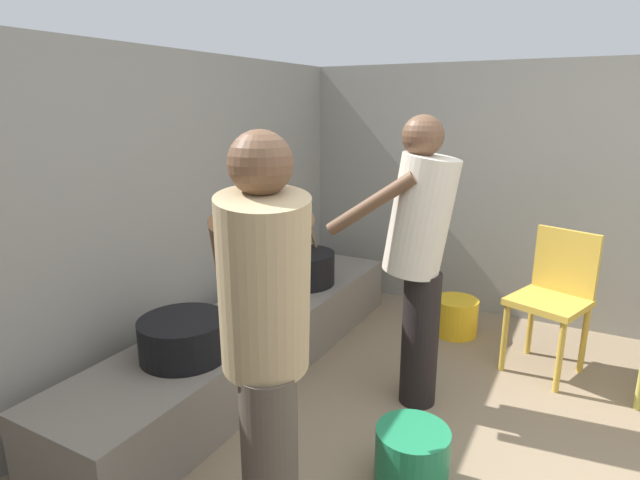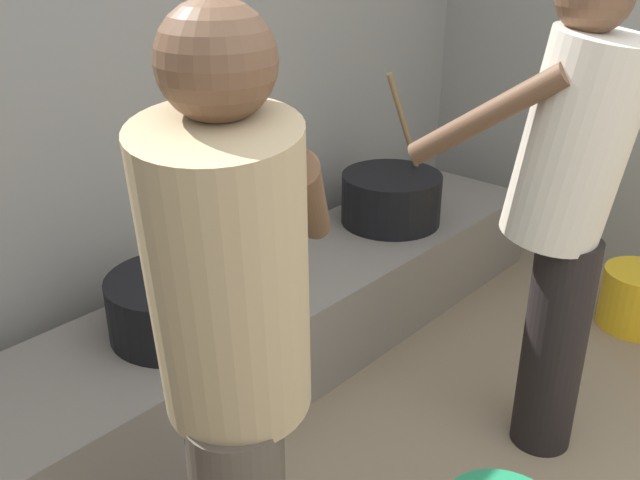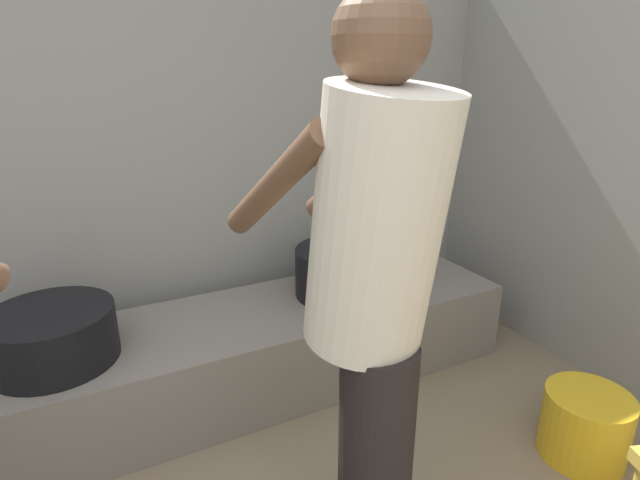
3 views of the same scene
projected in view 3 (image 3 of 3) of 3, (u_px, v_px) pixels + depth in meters
The scene contains 5 objects.
hearth_ledge at pixel (220, 359), 2.19m from camera, with size 2.74×0.60×0.38m, color slate.
cooking_pot_main at pixel (342, 271), 2.36m from camera, with size 0.45×0.45×0.68m.
cooking_pot_secondary at pixel (53, 336), 1.81m from camera, with size 0.45×0.45×0.20m.
cook_in_cream_shirt at pixel (373, 290), 1.20m from camera, with size 0.41×0.69×1.57m.
bucket_yellow_plastic at pixel (585, 425), 1.87m from camera, with size 0.31×0.31×0.26m, color gold.
Camera 3 is at (0.27, 0.06, 1.40)m, focal length 27.83 mm.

